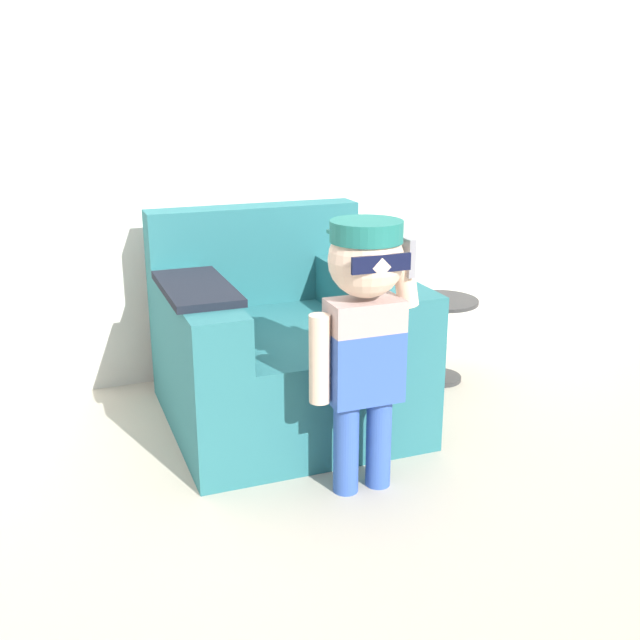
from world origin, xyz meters
The scene contains 5 objects.
ground_plane centered at (0.00, 0.00, 0.00)m, with size 10.00×10.00×0.00m, color #BCB29E.
wall_back centered at (0.00, 0.75, 1.30)m, with size 10.00×0.05×2.60m.
armchair centered at (0.25, 0.11, 0.32)m, with size 1.01×1.03×0.88m.
person_child centered at (0.32, -0.59, 0.66)m, with size 0.41×0.30×0.99m.
side_table centered at (1.11, 0.24, 0.26)m, with size 0.36×0.36×0.42m.
Camera 1 is at (-0.69, -2.81, 1.42)m, focal length 42.00 mm.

